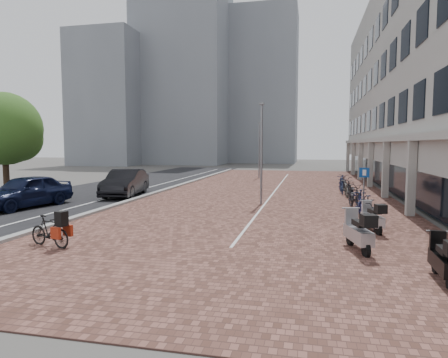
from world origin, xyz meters
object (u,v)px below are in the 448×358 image
Objects in this scene: car_dark at (125,183)px; scooter_mid at (444,259)px; hero_bike at (49,231)px; car_navy at (26,191)px; scooter_back at (358,231)px; scooter_front at (372,217)px; parking_sign at (364,184)px.

scooter_mid is (14.00, -12.32, -0.26)m from car_dark.
hero_bike is (3.25, -11.55, -0.30)m from car_dark.
car_navy is 0.97× the size of car_dark.
scooter_mid is at bearing -79.09° from hero_bike.
scooter_mid is at bearing -11.93° from car_navy.
scooter_mid is 2.80m from scooter_back.
hero_bike is 1.06× the size of scooter_mid.
car_dark reaches higher than scooter_front.
scooter_back reaches higher than hero_bike.
parking_sign is (0.17, 3.92, 0.82)m from scooter_front.
car_dark is 15.95m from scooter_back.
hero_bike is at bearing 175.66° from scooter_back.
parking_sign is (16.19, 1.85, 0.55)m from car_navy.
scooter_back is at bearing -48.38° from car_dark.
car_navy is 18.28m from scooter_mid.
parking_sign is (10.13, 8.26, 0.86)m from hero_bike.
car_dark is 18.65m from scooter_mid.
hero_bike is 13.10m from parking_sign.
hero_bike is at bearing -170.71° from scooter_front.
scooter_back is at bearing -91.85° from parking_sign.
scooter_front is 0.89× the size of scooter_back.
scooter_back is 0.86× the size of parking_sign.
parking_sign is at bearing 73.18° from scooter_front.
scooter_mid is at bearing -69.21° from scooter_back.
parking_sign is at bearing 95.59° from scooter_mid.
parking_sign reaches higher than car_navy.
car_navy is 5.86m from car_dark.
scooter_front is 2.92m from scooter_back.
hero_bike is 1.06× the size of scooter_front.
car_navy reaches higher than hero_bike.
car_dark is 2.76× the size of scooter_back.
car_navy is 2.29× the size of parking_sign.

